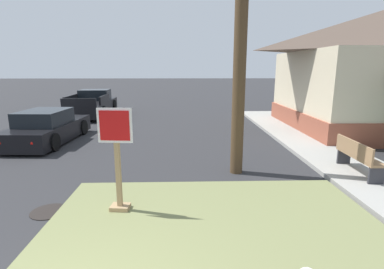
{
  "coord_description": "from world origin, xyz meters",
  "views": [
    {
      "loc": [
        1.46,
        -2.32,
        2.78
      ],
      "look_at": [
        1.65,
        3.9,
        1.38
      ],
      "focal_mm": 27.79,
      "sensor_mm": 36.0,
      "label": 1
    }
  ],
  "objects_px": {
    "pickup_truck_black": "(93,105)",
    "street_bench": "(357,155)",
    "parked_sedan_black": "(48,128)",
    "stop_sign": "(118,164)",
    "manhole_cover": "(49,212)"
  },
  "relations": [
    {
      "from": "parked_sedan_black",
      "to": "stop_sign",
      "type": "bearing_deg",
      "value": -56.22
    },
    {
      "from": "parked_sedan_black",
      "to": "street_bench",
      "type": "height_order",
      "value": "parked_sedan_black"
    },
    {
      "from": "street_bench",
      "to": "stop_sign",
      "type": "bearing_deg",
      "value": -162.55
    },
    {
      "from": "stop_sign",
      "to": "street_bench",
      "type": "distance_m",
      "value": 6.0
    },
    {
      "from": "pickup_truck_black",
      "to": "street_bench",
      "type": "relative_size",
      "value": 3.2
    },
    {
      "from": "manhole_cover",
      "to": "stop_sign",
      "type": "bearing_deg",
      "value": -3.6
    },
    {
      "from": "stop_sign",
      "to": "street_bench",
      "type": "xyz_separation_m",
      "value": [
        5.71,
        1.79,
        -0.42
      ]
    },
    {
      "from": "parked_sedan_black",
      "to": "pickup_truck_black",
      "type": "bearing_deg",
      "value": 91.96
    },
    {
      "from": "street_bench",
      "to": "pickup_truck_black",
      "type": "bearing_deg",
      "value": 132.65
    },
    {
      "from": "stop_sign",
      "to": "street_bench",
      "type": "height_order",
      "value": "stop_sign"
    },
    {
      "from": "stop_sign",
      "to": "pickup_truck_black",
      "type": "bearing_deg",
      "value": 108.33
    },
    {
      "from": "manhole_cover",
      "to": "pickup_truck_black",
      "type": "bearing_deg",
      "value": 102.37
    },
    {
      "from": "street_bench",
      "to": "manhole_cover",
      "type": "bearing_deg",
      "value": -166.54
    },
    {
      "from": "pickup_truck_black",
      "to": "stop_sign",
      "type": "bearing_deg",
      "value": -71.67
    },
    {
      "from": "manhole_cover",
      "to": "parked_sedan_black",
      "type": "height_order",
      "value": "parked_sedan_black"
    }
  ]
}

